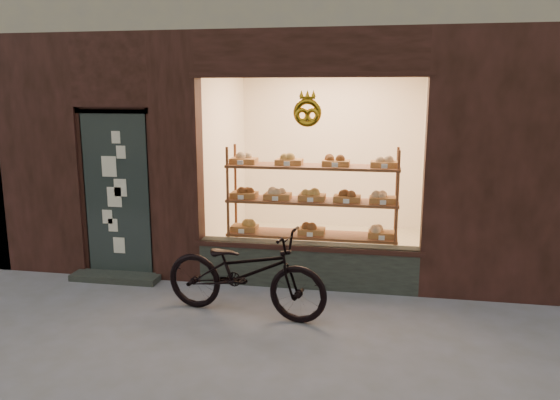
# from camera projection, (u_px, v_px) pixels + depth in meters

# --- Properties ---
(ground) EXTENTS (90.00, 90.00, 0.00)m
(ground) POSITION_uv_depth(u_px,v_px,m) (225.00, 365.00, 4.86)
(ground) COLOR #5C5C5C
(display_shelf) EXTENTS (2.20, 0.45, 1.70)m
(display_shelf) POSITION_uv_depth(u_px,v_px,m) (312.00, 211.00, 7.06)
(display_shelf) COLOR brown
(display_shelf) RESTS_ON ground
(bicycle) EXTENTS (1.92, 0.93, 0.97)m
(bicycle) POSITION_uv_depth(u_px,v_px,m) (245.00, 272.00, 5.88)
(bicycle) COLOR black
(bicycle) RESTS_ON ground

